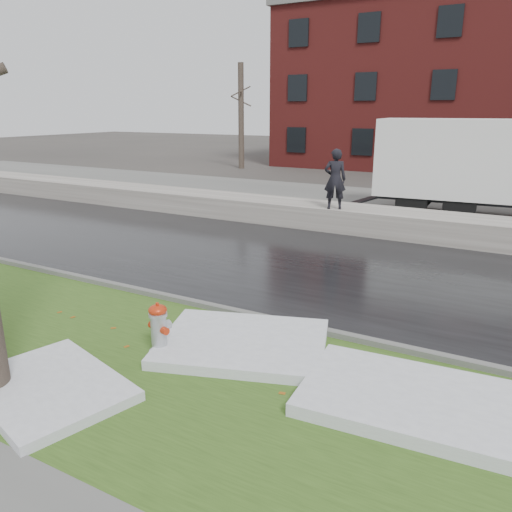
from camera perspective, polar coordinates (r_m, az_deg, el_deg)
The scene contains 15 objects.
ground at distance 8.74m, azimuth -7.02°, elevation -8.85°, with size 120.00×120.00×0.00m, color #47423D.
verge at distance 7.87m, azimuth -12.45°, elevation -11.99°, with size 60.00×4.50×0.04m, color #304C19.
road at distance 12.40m, azimuth 5.17°, elevation -0.99°, with size 60.00×7.00×0.03m, color black.
parking_lot at distance 20.26m, azimuth 14.99°, elevation 5.35°, with size 60.00×9.00×0.03m, color slate.
curb at distance 9.46m, azimuth -3.49°, elevation -6.24°, with size 60.00×0.15×0.14m, color slate.
snowbank at distance 16.12m, azimuth 11.27°, elevation 4.16°, with size 60.00×1.60×0.75m, color #B6B0A7.
brick_building at distance 36.48m, azimuth 25.77°, elevation 16.91°, with size 26.00×12.00×10.00m, color maroon.
bg_tree_left at distance 32.91m, azimuth -1.71°, elevation 15.76°, with size 1.40×1.62×6.50m.
bg_tree_center at distance 34.08m, azimuth 10.95°, elevation 15.50°, with size 1.40×1.62×6.50m.
fire_hydrant at distance 7.89m, azimuth -11.03°, elevation -7.95°, with size 0.43×0.39×0.86m.
box_truck at distance 19.16m, azimuth 25.17°, elevation 9.17°, with size 10.28×2.99×3.41m.
worker at distance 15.56m, azimuth 9.02°, elevation 8.67°, with size 0.67×0.44×1.83m, color black.
snow_patch_near at distance 8.10m, azimuth -1.48°, elevation -9.91°, with size 2.60×2.00×0.16m, color silver.
snow_patch_far at distance 7.49m, azimuth -22.60°, elevation -13.70°, with size 2.20×1.60×0.14m, color silver.
snow_patch_side at distance 6.96m, azimuth 17.51°, elevation -15.41°, with size 2.80×1.80×0.18m, color silver.
Camera 1 is at (4.71, -6.36, 3.71)m, focal length 35.00 mm.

